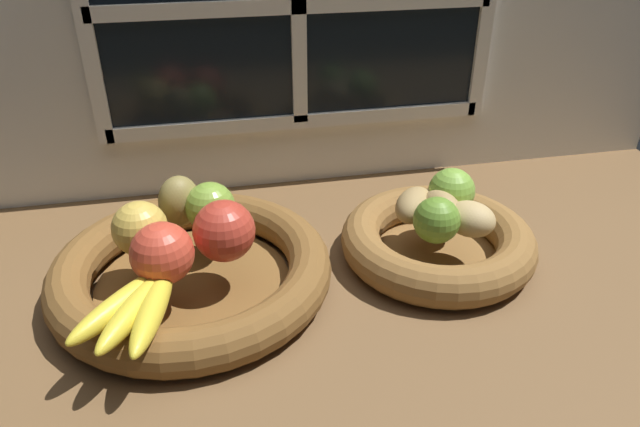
% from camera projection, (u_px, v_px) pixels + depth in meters
% --- Properties ---
extents(ground_plane, '(1.40, 0.90, 0.03)m').
position_uv_depth(ground_plane, '(336.00, 278.00, 0.84)').
color(ground_plane, brown).
extents(back_wall, '(1.40, 0.05, 0.55)m').
position_uv_depth(back_wall, '(296.00, 23.00, 0.94)').
color(back_wall, silver).
rests_on(back_wall, ground_plane).
extents(fruit_bowl_left, '(0.37, 0.37, 0.06)m').
position_uv_depth(fruit_bowl_left, '(192.00, 273.00, 0.78)').
color(fruit_bowl_left, brown).
rests_on(fruit_bowl_left, ground_plane).
extents(fruit_bowl_right, '(0.28, 0.28, 0.06)m').
position_uv_depth(fruit_bowl_right, '(438.00, 243.00, 0.84)').
color(fruit_bowl_right, brown).
rests_on(fruit_bowl_right, ground_plane).
extents(apple_red_front, '(0.08, 0.08, 0.08)m').
position_uv_depth(apple_red_front, '(162.00, 253.00, 0.70)').
color(apple_red_front, '#CC422D').
rests_on(apple_red_front, fruit_bowl_left).
extents(apple_red_right, '(0.08, 0.08, 0.08)m').
position_uv_depth(apple_red_right, '(224.00, 231.00, 0.74)').
color(apple_red_right, '#B73828').
rests_on(apple_red_right, fruit_bowl_left).
extents(apple_green_back, '(0.07, 0.07, 0.07)m').
position_uv_depth(apple_green_back, '(210.00, 207.00, 0.80)').
color(apple_green_back, '#7AA338').
rests_on(apple_green_back, fruit_bowl_left).
extents(apple_golden_left, '(0.07, 0.07, 0.07)m').
position_uv_depth(apple_golden_left, '(140.00, 229.00, 0.75)').
color(apple_golden_left, gold).
rests_on(apple_golden_left, fruit_bowl_left).
extents(pear_brown, '(0.08, 0.08, 0.07)m').
position_uv_depth(pear_brown, '(179.00, 201.00, 0.81)').
color(pear_brown, olive).
rests_on(pear_brown, fruit_bowl_left).
extents(banana_bunch_front, '(0.13, 0.17, 0.03)m').
position_uv_depth(banana_bunch_front, '(138.00, 305.00, 0.65)').
color(banana_bunch_front, yellow).
rests_on(banana_bunch_front, fruit_bowl_left).
extents(potato_large, '(0.07, 0.08, 0.05)m').
position_uv_depth(potato_large, '(442.00, 210.00, 0.81)').
color(potato_large, '#A38451').
rests_on(potato_large, fruit_bowl_right).
extents(potato_oblong, '(0.09, 0.09, 0.05)m').
position_uv_depth(potato_oblong, '(414.00, 205.00, 0.83)').
color(potato_oblong, '#A38451').
rests_on(potato_oblong, fruit_bowl_right).
extents(potato_small, '(0.09, 0.09, 0.05)m').
position_uv_depth(potato_small, '(470.00, 219.00, 0.79)').
color(potato_small, tan).
rests_on(potato_small, fruit_bowl_right).
extents(potato_back, '(0.08, 0.07, 0.05)m').
position_uv_depth(potato_back, '(444.00, 196.00, 0.85)').
color(potato_back, tan).
rests_on(potato_back, fruit_bowl_right).
extents(lime_near, '(0.06, 0.06, 0.06)m').
position_uv_depth(lime_near, '(437.00, 220.00, 0.78)').
color(lime_near, olive).
rests_on(lime_near, fruit_bowl_right).
extents(lime_far, '(0.07, 0.07, 0.07)m').
position_uv_depth(lime_far, '(452.00, 191.00, 0.84)').
color(lime_far, '#7AAD3D').
rests_on(lime_far, fruit_bowl_right).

